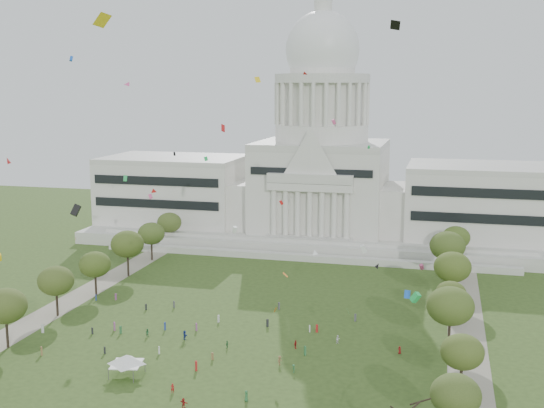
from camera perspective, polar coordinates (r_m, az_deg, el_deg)
The scene contains 31 objects.
ground at distance 136.83m, azimuth -4.81°, elevation -13.13°, with size 400.00×400.00×0.00m, color #32491B.
capitol at distance 238.20m, azimuth 4.11°, elevation 2.32°, with size 160.00×64.50×91.30m.
path_left at distance 181.90m, azimuth -16.17°, elevation -7.60°, with size 8.00×160.00×0.04m, color gray.
path_right at distance 158.17m, azimuth 15.95°, elevation -10.25°, with size 8.00×160.00×0.04m, color gray.
row_tree_r_0 at distance 109.22m, azimuth 15.11°, elevation -15.18°, with size 7.67×7.67×10.91m.
row_tree_l_1 at distance 151.00m, azimuth -21.42°, elevation -7.95°, with size 8.86×8.86×12.59m.
row_tree_r_1 at distance 125.71m, azimuth 15.63°, elevation -11.84°, with size 7.58×7.58×10.78m.
row_tree_l_2 at distance 167.68m, azimuth -17.64°, elevation -6.14°, with size 8.42×8.42×11.97m.
row_tree_r_2 at distance 143.08m, azimuth 14.70°, elevation -8.26°, with size 9.55×9.55×13.58m.
row_tree_l_3 at distance 181.04m, azimuth -14.60°, elevation -4.92°, with size 8.12×8.12×11.55m.
row_tree_r_3 at distance 160.13m, azimuth 14.73°, elevation -7.28°, with size 7.01×7.01×9.98m.
row_tree_l_4 at distance 196.63m, azimuth -12.01°, elevation -3.29°, with size 9.29×9.29×13.21m.
row_tree_r_4 at distance 174.52m, azimuth 14.87°, elevation -5.12°, with size 9.19×9.19×13.06m.
row_tree_l_5 at distance 213.68m, azimuth -10.07°, elevation -2.45°, with size 8.33×8.33×11.85m.
row_tree_r_5 at distance 193.92m, azimuth 14.47°, elevation -3.41°, with size 9.82×9.82×13.96m.
row_tree_l_6 at distance 230.59m, azimuth -8.59°, elevation -1.55°, with size 8.19×8.19×11.64m.
row_tree_r_6 at distance 211.77m, azimuth 15.14°, elevation -2.73°, with size 8.42×8.42×11.97m.
event_tent at distance 132.58m, azimuth -12.08°, elevation -12.57°, with size 8.84×8.84×4.20m.
person_0 at distance 142.84m, azimuth 10.63°, elevation -11.91°, with size 0.77×0.50×1.58m, color #B21E1E.
person_2 at distance 146.25m, azimuth 5.53°, elevation -11.20°, with size 0.90×0.55×1.84m, color silver.
person_3 at distance 132.07m, azimuth 1.81°, elevation -13.59°, with size 1.05×0.54×1.63m, color #33723F.
person_4 at distance 143.58m, azimuth -3.78°, elevation -11.63°, with size 0.96×0.52×1.63m, color #33723F.
person_5 at distance 148.80m, azimuth -7.31°, elevation -10.82°, with size 1.89×0.75×2.04m, color navy.
person_6 at distance 121.30m, azimuth -2.16°, elevation -15.74°, with size 0.94×0.61×1.92m, color #33723F.
person_7 at distance 125.38m, azimuth -8.32°, elevation -14.99°, with size 0.64×0.47×1.75m, color #B21E1E.
person_8 at distance 151.93m, azimuth -10.38°, elevation -10.53°, with size 0.84×0.52×1.73m, color #33723F.
person_9 at distance 135.23m, azimuth 0.65°, elevation -12.95°, with size 1.20×0.62×1.86m, color olive.
person_10 at distance 143.12m, azimuth 1.98°, elevation -11.66°, with size 1.05×0.57×1.78m, color #B21E1E.
person_11 at distance 119.96m, azimuth -7.41°, elevation -16.18°, with size 1.59×0.63×1.71m, color #B21E1E.
distant_crowd at distance 153.54m, azimuth -7.27°, elevation -10.22°, with size 65.94×39.97×1.94m.
kite_swarm at distance 133.82m, azimuth -1.63°, elevation -0.68°, with size 77.44×104.48×61.96m.
Camera 1 is at (42.03, -118.82, 53.28)m, focal length 45.00 mm.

